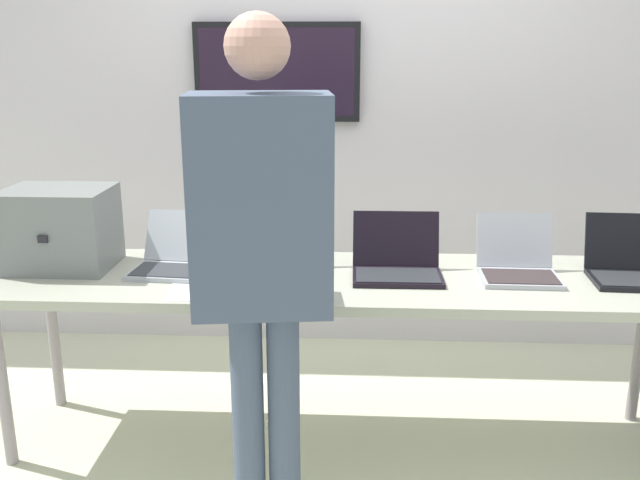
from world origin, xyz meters
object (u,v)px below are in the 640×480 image
at_px(equipment_box, 60,228).
at_px(laptop_station_3, 518,263).
at_px(laptop_station_2, 397,262).
at_px(laptop_station_1, 285,260).
at_px(laptop_station_4, 634,265).
at_px(person, 262,242).
at_px(laptop_station_0, 173,257).
at_px(workbench, 340,288).

distance_m(equipment_box, laptop_station_3, 1.94).
xyz_separation_m(equipment_box, laptop_station_2, (1.44, -0.04, -0.12)).
height_order(equipment_box, laptop_station_1, equipment_box).
height_order(equipment_box, laptop_station_4, equipment_box).
bearing_deg(equipment_box, person, -35.59).
xyz_separation_m(laptop_station_0, laptop_station_2, (0.95, -0.03, 0.00)).
relative_size(workbench, laptop_station_1, 8.79).
bearing_deg(person, laptop_station_0, 125.29).
bearing_deg(laptop_station_2, laptop_station_3, 0.93).
height_order(laptop_station_0, person, person).
distance_m(laptop_station_2, laptop_station_4, 0.97).
height_order(laptop_station_4, person, person).
relative_size(laptop_station_2, laptop_station_3, 1.15).
bearing_deg(laptop_station_0, laptop_station_1, -2.65).
bearing_deg(laptop_station_4, equipment_box, 179.07).
relative_size(laptop_station_1, laptop_station_3, 1.04).
bearing_deg(equipment_box, laptop_station_2, -1.42).
height_order(laptop_station_3, laptop_station_4, laptop_station_4).
bearing_deg(laptop_station_1, person, -90.19).
bearing_deg(equipment_box, laptop_station_3, -0.81).
bearing_deg(laptop_station_0, laptop_station_2, -1.51).
bearing_deg(equipment_box, workbench, -3.28).
bearing_deg(laptop_station_4, workbench, -178.58).
height_order(laptop_station_0, laptop_station_2, laptop_station_2).
bearing_deg(laptop_station_3, laptop_station_1, -179.68).
height_order(laptop_station_0, laptop_station_1, laptop_station_1).
relative_size(laptop_station_3, laptop_station_4, 0.87).
bearing_deg(laptop_station_1, laptop_station_4, -0.24).
height_order(equipment_box, laptop_station_0, equipment_box).
height_order(laptop_station_1, person, person).
bearing_deg(laptop_station_2, equipment_box, 178.58).
xyz_separation_m(workbench, laptop_station_0, (-0.72, 0.06, 0.10)).
distance_m(laptop_station_2, laptop_station_3, 0.50).
xyz_separation_m(laptop_station_0, laptop_station_1, (0.48, -0.02, 0.01)).
distance_m(equipment_box, person, 1.20).
bearing_deg(person, equipment_box, 144.41).
bearing_deg(equipment_box, laptop_station_0, -1.24).
height_order(workbench, equipment_box, equipment_box).
height_order(laptop_station_2, person, person).
bearing_deg(laptop_station_0, workbench, -4.65).
distance_m(laptop_station_1, laptop_station_4, 1.44).
bearing_deg(laptop_station_1, workbench, -8.75).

